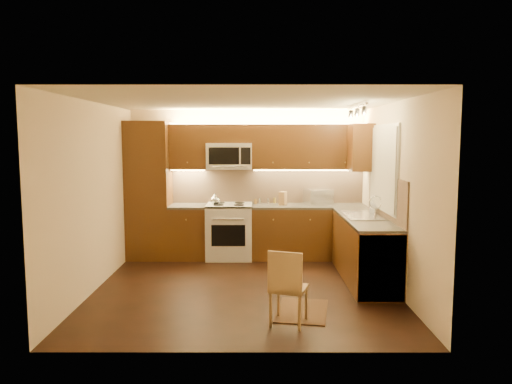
{
  "coord_description": "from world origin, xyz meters",
  "views": [
    {
      "loc": [
        0.16,
        -6.43,
        2.03
      ],
      "look_at": [
        0.15,
        0.55,
        1.25
      ],
      "focal_mm": 34.24,
      "sensor_mm": 36.0,
      "label": 1
    }
  ],
  "objects_px": {
    "kettle": "(215,199)",
    "knife_block": "(283,198)",
    "toaster_oven": "(318,197)",
    "soap_bottle": "(373,206)",
    "microwave": "(229,156)",
    "stove": "(229,231)",
    "sink": "(363,211)",
    "dining_chair": "(289,286)"
  },
  "relations": [
    {
      "from": "kettle",
      "to": "knife_block",
      "type": "bearing_deg",
      "value": 2.58
    },
    {
      "from": "microwave",
      "to": "sink",
      "type": "bearing_deg",
      "value": -32.21
    },
    {
      "from": "sink",
      "to": "knife_block",
      "type": "height_order",
      "value": "knife_block"
    },
    {
      "from": "stove",
      "to": "soap_bottle",
      "type": "relative_size",
      "value": 4.49
    },
    {
      "from": "knife_block",
      "to": "dining_chair",
      "type": "relative_size",
      "value": 0.27
    },
    {
      "from": "stove",
      "to": "toaster_oven",
      "type": "height_order",
      "value": "toaster_oven"
    },
    {
      "from": "soap_bottle",
      "to": "dining_chair",
      "type": "relative_size",
      "value": 0.24
    },
    {
      "from": "toaster_oven",
      "to": "kettle",
      "type": "bearing_deg",
      "value": 167.03
    },
    {
      "from": "microwave",
      "to": "kettle",
      "type": "relative_size",
      "value": 3.96
    },
    {
      "from": "kettle",
      "to": "toaster_oven",
      "type": "relative_size",
      "value": 0.45
    },
    {
      "from": "toaster_oven",
      "to": "dining_chair",
      "type": "height_order",
      "value": "toaster_oven"
    },
    {
      "from": "sink",
      "to": "toaster_oven",
      "type": "height_order",
      "value": "toaster_oven"
    },
    {
      "from": "knife_block",
      "to": "microwave",
      "type": "bearing_deg",
      "value": -164.96
    },
    {
      "from": "stove",
      "to": "knife_block",
      "type": "distance_m",
      "value": 1.06
    },
    {
      "from": "dining_chair",
      "to": "toaster_oven",
      "type": "bearing_deg",
      "value": 95.36
    },
    {
      "from": "sink",
      "to": "stove",
      "type": "bearing_deg",
      "value": 150.64
    },
    {
      "from": "toaster_oven",
      "to": "soap_bottle",
      "type": "bearing_deg",
      "value": -73.16
    },
    {
      "from": "knife_block",
      "to": "soap_bottle",
      "type": "xyz_separation_m",
      "value": [
        1.3,
        -0.92,
        -0.01
      ]
    },
    {
      "from": "microwave",
      "to": "toaster_oven",
      "type": "xyz_separation_m",
      "value": [
        1.5,
        -0.02,
        -0.69
      ]
    },
    {
      "from": "toaster_oven",
      "to": "microwave",
      "type": "bearing_deg",
      "value": 160.26
    },
    {
      "from": "kettle",
      "to": "knife_block",
      "type": "relative_size",
      "value": 0.85
    },
    {
      "from": "microwave",
      "to": "toaster_oven",
      "type": "height_order",
      "value": "microwave"
    },
    {
      "from": "sink",
      "to": "soap_bottle",
      "type": "xyz_separation_m",
      "value": [
        0.2,
        0.26,
        0.03
      ]
    },
    {
      "from": "kettle",
      "to": "toaster_oven",
      "type": "xyz_separation_m",
      "value": [
        1.73,
        0.18,
        0.01
      ]
    },
    {
      "from": "dining_chair",
      "to": "kettle",
      "type": "bearing_deg",
      "value": 127.93
    },
    {
      "from": "toaster_oven",
      "to": "soap_bottle",
      "type": "relative_size",
      "value": 2.1
    },
    {
      "from": "stove",
      "to": "sink",
      "type": "distance_m",
      "value": 2.35
    },
    {
      "from": "microwave",
      "to": "sink",
      "type": "relative_size",
      "value": 0.88
    },
    {
      "from": "microwave",
      "to": "dining_chair",
      "type": "height_order",
      "value": "microwave"
    },
    {
      "from": "stove",
      "to": "kettle",
      "type": "height_order",
      "value": "kettle"
    },
    {
      "from": "toaster_oven",
      "to": "soap_bottle",
      "type": "height_order",
      "value": "toaster_oven"
    },
    {
      "from": "microwave",
      "to": "stove",
      "type": "bearing_deg",
      "value": -90.0
    },
    {
      "from": "kettle",
      "to": "sink",
      "type": "bearing_deg",
      "value": -29.02
    },
    {
      "from": "kettle",
      "to": "dining_chair",
      "type": "relative_size",
      "value": 0.23
    },
    {
      "from": "microwave",
      "to": "sink",
      "type": "distance_m",
      "value": 2.48
    },
    {
      "from": "kettle",
      "to": "knife_block",
      "type": "height_order",
      "value": "knife_block"
    },
    {
      "from": "stove",
      "to": "sink",
      "type": "height_order",
      "value": "sink"
    },
    {
      "from": "kettle",
      "to": "toaster_oven",
      "type": "height_order",
      "value": "toaster_oven"
    },
    {
      "from": "kettle",
      "to": "soap_bottle",
      "type": "height_order",
      "value": "kettle"
    },
    {
      "from": "microwave",
      "to": "dining_chair",
      "type": "bearing_deg",
      "value": -75.35
    },
    {
      "from": "toaster_oven",
      "to": "soap_bottle",
      "type": "xyz_separation_m",
      "value": [
        0.7,
        -0.97,
        -0.03
      ]
    },
    {
      "from": "microwave",
      "to": "dining_chair",
      "type": "distance_m",
      "value": 3.45
    }
  ]
}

